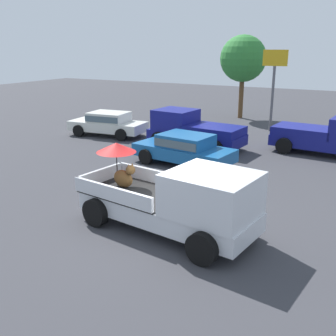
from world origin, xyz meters
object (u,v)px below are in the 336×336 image
object	(u,v)px
pickup_truck_red	(330,136)
parked_sedan_near	(108,123)
pickup_truck_far	(192,130)
motel_sign	(274,74)
pickup_truck_main	(179,200)
parked_sedan_far	(184,148)

from	to	relation	value
pickup_truck_red	parked_sedan_near	distance (m)	11.62
pickup_truck_far	motel_sign	xyz separation A→B (m)	(2.42, 5.82, 2.43)
pickup_truck_main	pickup_truck_far	world-z (taller)	pickup_truck_main
pickup_truck_main	pickup_truck_far	distance (m)	9.67
pickup_truck_red	parked_sedan_far	distance (m)	6.98
pickup_truck_red	pickup_truck_far	size ratio (longest dim) A/B	1.00
parked_sedan_far	pickup_truck_main	bearing A→B (deg)	122.44
parked_sedan_far	pickup_truck_red	bearing A→B (deg)	-130.48
pickup_truck_red	motel_sign	size ratio (longest dim) A/B	1.06
pickup_truck_main	pickup_truck_red	size ratio (longest dim) A/B	1.07
pickup_truck_red	pickup_truck_far	bearing A→B (deg)	-160.14
pickup_truck_far	motel_sign	size ratio (longest dim) A/B	1.06
pickup_truck_far	motel_sign	distance (m)	6.75
pickup_truck_main	pickup_truck_red	bearing A→B (deg)	84.78
pickup_truck_red	motel_sign	world-z (taller)	motel_sign
parked_sedan_near	pickup_truck_red	bearing A→B (deg)	-178.10
motel_sign	pickup_truck_red	bearing A→B (deg)	-47.38
pickup_truck_main	parked_sedan_near	size ratio (longest dim) A/B	1.18
pickup_truck_red	parked_sedan_far	bearing A→B (deg)	-133.07
pickup_truck_main	pickup_truck_far	bearing A→B (deg)	120.90
pickup_truck_red	pickup_truck_far	distance (m)	6.46
pickup_truck_red	pickup_truck_far	xyz separation A→B (m)	(-6.24, -1.66, 0.00)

